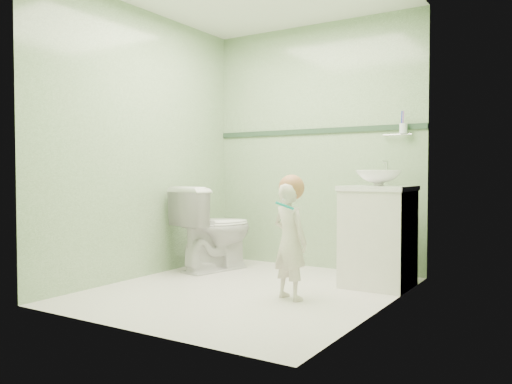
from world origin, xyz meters
The scene contains 12 objects.
ground centered at (0.00, 0.00, 0.00)m, with size 2.50×2.50×0.00m, color silver.
room_shell centered at (0.00, 0.00, 1.20)m, with size 2.50×2.54×2.40m.
trim_stripe centered at (0.00, 1.24, 1.35)m, with size 2.20×0.02×0.05m, color #294330.
vanity centered at (0.84, 0.70, 0.40)m, with size 0.52×0.50×0.80m, color silver.
counter centered at (0.84, 0.70, 0.81)m, with size 0.54×0.52×0.04m, color white.
basin centered at (0.84, 0.70, 0.89)m, with size 0.37×0.37×0.13m, color white.
faucet centered at (0.84, 0.89, 0.97)m, with size 0.03×0.13×0.18m.
cup_holder centered at (0.89, 1.18, 1.33)m, with size 0.26×0.07×0.21m.
toilet centered at (-0.74, 0.58, 0.41)m, with size 0.45×0.80×0.81m, color white.
toddler centered at (0.43, -0.06, 0.43)m, with size 0.31×0.21×0.86m, color beige.
hair_cap centered at (0.43, -0.04, 0.83)m, with size 0.19×0.19×0.19m, color #A96C43.
teal_toothbrush centered at (0.46, -0.20, 0.71)m, with size 0.11×0.14×0.08m.
Camera 1 is at (2.23, -3.43, 0.93)m, focal length 36.42 mm.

